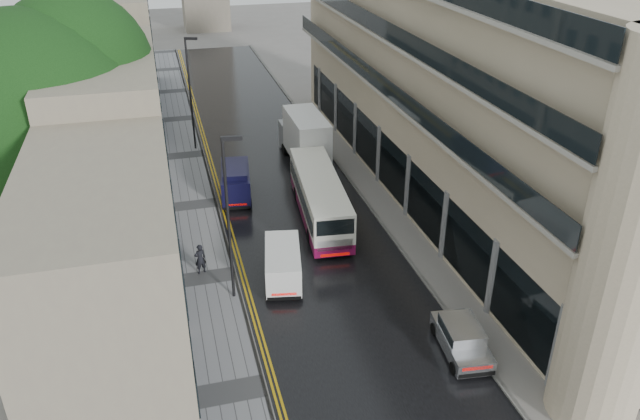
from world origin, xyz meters
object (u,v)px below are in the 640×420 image
tree_near (42,159)px  tree_far (75,91)px  silver_hatchback (455,360)px  cream_bus (310,221)px  navy_van (223,191)px  lamp_post_near (228,222)px  white_lorry (296,149)px  pedestrian (200,259)px  lamp_post_far (190,95)px  white_van (267,281)px

tree_near → tree_far: tree_near is taller
tree_near → silver_hatchback: (15.54, -10.31, -6.24)m
cream_bus → silver_hatchback: cream_bus is taller
navy_van → lamp_post_near: size_ratio=0.54×
white_lorry → silver_hatchback: 20.92m
pedestrian → lamp_post_far: size_ratio=0.20×
cream_bus → lamp_post_near: bearing=-134.0°
cream_bus → lamp_post_near: lamp_post_near is taller
tree_near → white_van: tree_near is taller
silver_hatchback → tree_far: bearing=129.6°
white_van → lamp_post_near: 3.63m
tree_near → pedestrian: bearing=-2.7°
cream_bus → lamp_post_far: (-4.93, 15.59, 2.87)m
pedestrian → lamp_post_near: bearing=98.3°
white_lorry → lamp_post_near: (-6.13, -13.25, 2.23)m
navy_van → lamp_post_far: (-0.84, 10.13, 3.08)m
white_van → navy_van: 9.98m
white_lorry → cream_bus: bearing=-98.5°
white_lorry → tree_far: bearing=169.2°
pedestrian → lamp_post_far: lamp_post_far is taller
silver_hatchback → white_van: (-6.32, 7.21, 0.21)m
white_van → lamp_post_far: bearing=105.4°
white_lorry → white_van: bearing=-108.7°
white_lorry → silver_hatchback: white_lorry is taller
white_lorry → lamp_post_far: size_ratio=0.89×
tree_far → silver_hatchback: (15.24, -23.31, -5.52)m
silver_hatchback → navy_van: bearing=119.1°
tree_near → pedestrian: size_ratio=8.49×
silver_hatchback → lamp_post_near: bearing=142.6°
white_lorry → lamp_post_far: 9.29m
cream_bus → lamp_post_far: bearing=112.8°
tree_far → white_lorry: 14.37m
tree_far → navy_van: bearing=-37.4°
tree_near → tree_far: 13.02m
cream_bus → pedestrian: bearing=-159.4°
tree_far → lamp_post_near: bearing=-65.0°
cream_bus → lamp_post_far: lamp_post_far is taller
tree_far → pedestrian: tree_far is taller
lamp_post_near → lamp_post_far: bearing=98.0°
navy_van → lamp_post_far: lamp_post_far is taller
lamp_post_far → white_van: bearing=-65.2°
cream_bus → lamp_post_near: size_ratio=1.20×
white_lorry → lamp_post_near: 14.77m
silver_hatchback → pedestrian: size_ratio=2.23×
white_lorry → pedestrian: 13.15m
cream_bus → white_lorry: (1.33, 9.11, 0.60)m
lamp_post_near → pedestrian: bearing=125.8°
white_van → lamp_post_far: size_ratio=0.49×
tree_far → pedestrian: size_ratio=7.62×
tree_far → silver_hatchback: size_ratio=3.41×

